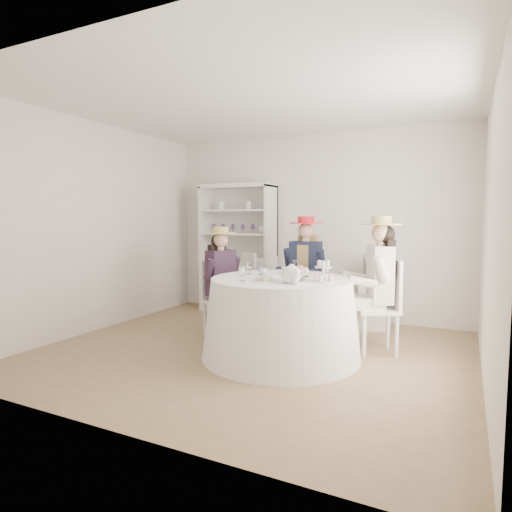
% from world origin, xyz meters
% --- Properties ---
extents(ground, '(4.50, 4.50, 0.00)m').
position_xyz_m(ground, '(0.00, 0.00, 0.00)').
color(ground, olive).
rests_on(ground, ground).
extents(ceiling, '(4.50, 4.50, 0.00)m').
position_xyz_m(ceiling, '(0.00, 0.00, 2.70)').
color(ceiling, white).
rests_on(ceiling, wall_back).
extents(wall_back, '(4.50, 0.00, 4.50)m').
position_xyz_m(wall_back, '(0.00, 2.00, 1.35)').
color(wall_back, silver).
rests_on(wall_back, ground).
extents(wall_front, '(4.50, 0.00, 4.50)m').
position_xyz_m(wall_front, '(0.00, -2.00, 1.35)').
color(wall_front, silver).
rests_on(wall_front, ground).
extents(wall_left, '(0.00, 4.50, 4.50)m').
position_xyz_m(wall_left, '(-2.25, 0.00, 1.35)').
color(wall_left, silver).
rests_on(wall_left, ground).
extents(wall_right, '(0.00, 4.50, 4.50)m').
position_xyz_m(wall_right, '(2.25, 0.00, 1.35)').
color(wall_right, silver).
rests_on(wall_right, ground).
extents(tea_table, '(1.66, 1.66, 0.84)m').
position_xyz_m(tea_table, '(0.35, -0.01, 0.42)').
color(tea_table, white).
rests_on(tea_table, ground).
extents(hutch, '(1.20, 0.50, 1.99)m').
position_xyz_m(hutch, '(-1.12, 1.77, 0.71)').
color(hutch, silver).
rests_on(hutch, ground).
extents(side_table, '(0.47, 0.47, 0.63)m').
position_xyz_m(side_table, '(1.01, 1.64, 0.32)').
color(side_table, silver).
rests_on(side_table, ground).
extents(hatbox, '(0.35, 0.35, 0.32)m').
position_xyz_m(hatbox, '(1.01, 1.64, 0.79)').
color(hatbox, black).
rests_on(hatbox, side_table).
extents(guest_left, '(0.56, 0.51, 1.36)m').
position_xyz_m(guest_left, '(-0.62, 0.42, 0.77)').
color(guest_left, silver).
rests_on(guest_left, ground).
extents(guest_mid, '(0.53, 0.56, 1.49)m').
position_xyz_m(guest_mid, '(0.23, 1.04, 0.84)').
color(guest_mid, silver).
rests_on(guest_mid, ground).
extents(guest_right, '(0.62, 0.57, 1.49)m').
position_xyz_m(guest_right, '(1.23, 0.58, 0.84)').
color(guest_right, silver).
rests_on(guest_right, ground).
extents(spare_chair, '(0.56, 0.56, 0.98)m').
position_xyz_m(spare_chair, '(-0.65, 1.42, 0.52)').
color(spare_chair, silver).
rests_on(spare_chair, ground).
extents(teacup_a, '(0.09, 0.09, 0.07)m').
position_xyz_m(teacup_a, '(0.09, 0.10, 0.88)').
color(teacup_a, white).
rests_on(teacup_a, tea_table).
extents(teacup_b, '(0.09, 0.09, 0.07)m').
position_xyz_m(teacup_b, '(0.28, 0.24, 0.88)').
color(teacup_b, white).
rests_on(teacup_b, tea_table).
extents(teacup_c, '(0.10, 0.10, 0.07)m').
position_xyz_m(teacup_c, '(0.53, 0.19, 0.88)').
color(teacup_c, white).
rests_on(teacup_c, tea_table).
extents(flower_bowl, '(0.22, 0.22, 0.05)m').
position_xyz_m(flower_bowl, '(0.57, -0.04, 0.87)').
color(flower_bowl, white).
rests_on(flower_bowl, tea_table).
extents(flower_arrangement, '(0.19, 0.19, 0.07)m').
position_xyz_m(flower_arrangement, '(0.55, -0.12, 0.93)').
color(flower_arrangement, pink).
rests_on(flower_arrangement, tea_table).
extents(table_teapot, '(0.26, 0.19, 0.20)m').
position_xyz_m(table_teapot, '(0.58, -0.31, 0.92)').
color(table_teapot, white).
rests_on(table_teapot, tea_table).
extents(sandwich_plate, '(0.26, 0.26, 0.06)m').
position_xyz_m(sandwich_plate, '(0.30, -0.32, 0.86)').
color(sandwich_plate, white).
rests_on(sandwich_plate, tea_table).
extents(cupcake_stand, '(0.22, 0.22, 0.21)m').
position_xyz_m(cupcake_stand, '(0.82, -0.08, 0.92)').
color(cupcake_stand, white).
rests_on(cupcake_stand, tea_table).
extents(stemware_set, '(0.96, 0.92, 0.15)m').
position_xyz_m(stemware_set, '(0.35, -0.01, 0.92)').
color(stemware_set, white).
rests_on(stemware_set, tea_table).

